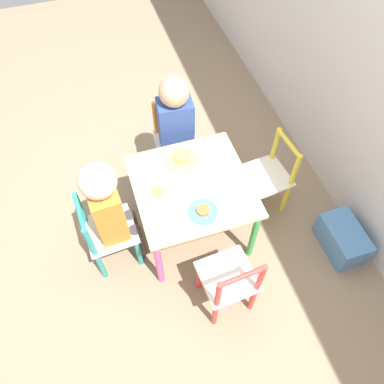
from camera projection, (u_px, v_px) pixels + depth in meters
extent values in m
plane|color=#8C755B|center=(192.00, 228.00, 2.32)|extent=(6.00, 6.00, 0.00)
cube|color=beige|center=(192.00, 186.00, 1.95)|extent=(0.60, 0.60, 0.02)
cylinder|color=#387AD1|center=(136.00, 185.00, 2.24)|extent=(0.04, 0.04, 0.43)
cylinder|color=#E5599E|center=(159.00, 263.00, 1.95)|extent=(0.04, 0.04, 0.43)
cylinder|color=#8E51BC|center=(220.00, 163.00, 2.33)|extent=(0.04, 0.04, 0.43)
cylinder|color=green|center=(254.00, 235.00, 2.04)|extent=(0.04, 0.04, 0.43)
cube|color=silver|center=(110.00, 230.00, 1.99)|extent=(0.28, 0.28, 0.02)
cylinder|color=teal|center=(139.00, 252.00, 2.07)|extent=(0.03, 0.03, 0.27)
cylinder|color=teal|center=(128.00, 222.00, 2.18)|extent=(0.03, 0.03, 0.27)
cylinder|color=teal|center=(101.00, 266.00, 2.02)|extent=(0.03, 0.03, 0.27)
cylinder|color=teal|center=(92.00, 234.00, 2.14)|extent=(0.03, 0.03, 0.27)
cylinder|color=teal|center=(90.00, 243.00, 1.81)|extent=(0.03, 0.03, 0.26)
cylinder|color=teal|center=(81.00, 209.00, 1.92)|extent=(0.03, 0.03, 0.26)
cylinder|color=teal|center=(80.00, 213.00, 1.77)|extent=(0.21, 0.04, 0.02)
cube|color=silver|center=(176.00, 142.00, 2.35)|extent=(0.28, 0.28, 0.02)
cylinder|color=orange|center=(164.00, 172.00, 2.40)|extent=(0.03, 0.03, 0.27)
cylinder|color=orange|center=(196.00, 166.00, 2.42)|extent=(0.03, 0.03, 0.27)
cylinder|color=orange|center=(158.00, 148.00, 2.51)|extent=(0.03, 0.03, 0.27)
cylinder|color=orange|center=(189.00, 143.00, 2.54)|extent=(0.03, 0.03, 0.27)
cylinder|color=orange|center=(155.00, 119.00, 2.30)|extent=(0.03, 0.03, 0.26)
cylinder|color=orange|center=(189.00, 114.00, 2.32)|extent=(0.03, 0.03, 0.26)
cylinder|color=orange|center=(171.00, 102.00, 2.22)|extent=(0.04, 0.21, 0.02)
cube|color=silver|center=(228.00, 276.00, 1.84)|extent=(0.28, 0.28, 0.02)
cylinder|color=#DB3D38|center=(235.00, 263.00, 2.03)|extent=(0.03, 0.03, 0.27)
cylinder|color=#DB3D38|center=(199.00, 276.00, 1.99)|extent=(0.03, 0.03, 0.27)
cylinder|color=#DB3D38|center=(253.00, 298.00, 1.92)|extent=(0.03, 0.03, 0.27)
cylinder|color=#DB3D38|center=(215.00, 314.00, 1.88)|extent=(0.03, 0.03, 0.27)
cylinder|color=#DB3D38|center=(261.00, 278.00, 1.70)|extent=(0.03, 0.03, 0.26)
cylinder|color=#DB3D38|center=(218.00, 295.00, 1.66)|extent=(0.03, 0.03, 0.26)
cylinder|color=#DB3D38|center=(242.00, 277.00, 1.59)|extent=(0.04, 0.21, 0.02)
cube|color=silver|center=(265.00, 176.00, 2.19)|extent=(0.28, 0.28, 0.02)
cylinder|color=yellow|center=(238.00, 183.00, 2.34)|extent=(0.03, 0.03, 0.27)
cylinder|color=yellow|center=(255.00, 209.00, 2.23)|extent=(0.03, 0.03, 0.27)
cylinder|color=yellow|center=(268.00, 173.00, 2.39)|extent=(0.03, 0.03, 0.27)
cylinder|color=yellow|center=(285.00, 198.00, 2.28)|extent=(0.03, 0.03, 0.27)
cylinder|color=yellow|center=(275.00, 145.00, 2.18)|extent=(0.03, 0.03, 0.26)
cylinder|color=yellow|center=(295.00, 171.00, 2.06)|extent=(0.03, 0.03, 0.26)
cylinder|color=yellow|center=(289.00, 144.00, 2.02)|extent=(0.21, 0.04, 0.02)
cylinder|color=#38383D|center=(138.00, 242.00, 2.10)|extent=(0.07, 0.07, 0.29)
cylinder|color=#38383D|center=(133.00, 228.00, 2.15)|extent=(0.07, 0.07, 0.29)
cube|color=orange|center=(108.00, 211.00, 1.84)|extent=(0.21, 0.15, 0.35)
sphere|color=beige|center=(97.00, 181.00, 1.64)|extent=(0.17, 0.17, 0.17)
cylinder|color=#4C608E|center=(173.00, 171.00, 2.39)|extent=(0.07, 0.07, 0.29)
cylinder|color=#4C608E|center=(188.00, 169.00, 2.40)|extent=(0.07, 0.07, 0.29)
cube|color=#2D478E|center=(176.00, 124.00, 2.20)|extent=(0.16, 0.21, 0.33)
sphere|color=tan|center=(174.00, 92.00, 2.00)|extent=(0.17, 0.17, 0.17)
cylinder|color=white|center=(159.00, 193.00, 1.91)|extent=(0.16, 0.16, 0.01)
cylinder|color=gold|center=(159.00, 191.00, 1.90)|extent=(0.07, 0.07, 0.02)
cylinder|color=#EADB66|center=(182.00, 159.00, 2.04)|extent=(0.19, 0.19, 0.01)
cylinder|color=gold|center=(182.00, 157.00, 2.03)|extent=(0.08, 0.08, 0.02)
cylinder|color=#4C9EE0|center=(203.00, 212.00, 1.84)|extent=(0.15, 0.15, 0.01)
cylinder|color=#CC6633|center=(203.00, 210.00, 1.83)|extent=(0.07, 0.07, 0.02)
cube|color=#4C7FB7|center=(342.00, 239.00, 2.17)|extent=(0.30, 0.19, 0.18)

